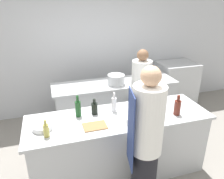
# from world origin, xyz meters

# --- Properties ---
(ground_plane) EXTENTS (16.00, 16.00, 0.00)m
(ground_plane) POSITION_xyz_m (0.00, 0.00, 0.00)
(ground_plane) COLOR gray
(wall_back) EXTENTS (8.00, 0.06, 2.80)m
(wall_back) POSITION_xyz_m (0.00, 2.13, 1.40)
(wall_back) COLOR silver
(wall_back) RESTS_ON ground_plane
(prep_counter) EXTENTS (2.49, 0.79, 0.93)m
(prep_counter) POSITION_xyz_m (0.00, 0.00, 0.47)
(prep_counter) COLOR #B7BABC
(prep_counter) RESTS_ON ground_plane
(pass_counter) EXTENTS (2.35, 0.67, 0.93)m
(pass_counter) POSITION_xyz_m (0.33, 1.22, 0.47)
(pass_counter) COLOR #B7BABC
(pass_counter) RESTS_ON ground_plane
(oven_range) EXTENTS (0.86, 0.69, 1.03)m
(oven_range) POSITION_xyz_m (1.99, 1.74, 0.51)
(oven_range) COLOR #B7BABC
(oven_range) RESTS_ON ground_plane
(chef_at_prep_near) EXTENTS (0.38, 0.37, 1.81)m
(chef_at_prep_near) POSITION_xyz_m (0.08, -0.65, 0.92)
(chef_at_prep_near) COLOR black
(chef_at_prep_near) RESTS_ON ground_plane
(chef_at_stove) EXTENTS (0.37, 0.35, 1.65)m
(chef_at_stove) POSITION_xyz_m (0.63, 0.71, 0.83)
(chef_at_stove) COLOR black
(chef_at_stove) RESTS_ON ground_plane
(bottle_olive_oil) EXTENTS (0.08, 0.08, 0.22)m
(bottle_olive_oil) POSITION_xyz_m (-0.31, 0.16, 1.02)
(bottle_olive_oil) COLOR black
(bottle_olive_oil) RESTS_ON prep_counter
(bottle_vinegar) EXTENTS (0.08, 0.08, 0.30)m
(bottle_vinegar) POSITION_xyz_m (-0.53, 0.16, 1.05)
(bottle_vinegar) COLOR #19471E
(bottle_vinegar) RESTS_ON prep_counter
(bottle_wine) EXTENTS (0.07, 0.07, 0.28)m
(bottle_wine) POSITION_xyz_m (-0.03, 0.16, 1.04)
(bottle_wine) COLOR silver
(bottle_wine) RESTS_ON prep_counter
(bottle_cooking_oil) EXTENTS (0.09, 0.09, 0.28)m
(bottle_cooking_oil) POSITION_xyz_m (0.76, -0.18, 1.04)
(bottle_cooking_oil) COLOR #5B2319
(bottle_cooking_oil) RESTS_ON prep_counter
(bottle_sauce) EXTENTS (0.07, 0.07, 0.21)m
(bottle_sauce) POSITION_xyz_m (-0.95, -0.19, 1.01)
(bottle_sauce) COLOR #B2A84C
(bottle_sauce) RESTS_ON prep_counter
(bowl_mixing_large) EXTENTS (0.24, 0.24, 0.06)m
(bowl_mixing_large) POSITION_xyz_m (-1.00, -0.03, 0.96)
(bowl_mixing_large) COLOR white
(bowl_mixing_large) RESTS_ON prep_counter
(bowl_prep_small) EXTENTS (0.22, 0.22, 0.09)m
(bowl_prep_small) POSITION_xyz_m (0.12, -0.21, 0.97)
(bowl_prep_small) COLOR white
(bowl_prep_small) RESTS_ON prep_counter
(bowl_ceramic_blue) EXTENTS (0.20, 0.20, 0.07)m
(bowl_ceramic_blue) POSITION_xyz_m (0.33, -0.08, 0.97)
(bowl_ceramic_blue) COLOR navy
(bowl_ceramic_blue) RESTS_ON prep_counter
(bowl_wooden_salad) EXTENTS (0.23, 0.23, 0.06)m
(bowl_wooden_salad) POSITION_xyz_m (0.34, 0.19, 0.96)
(bowl_wooden_salad) COLOR white
(bowl_wooden_salad) RESTS_ON prep_counter
(cup) EXTENTS (0.09, 0.09, 0.09)m
(cup) POSITION_xyz_m (0.69, 0.17, 0.97)
(cup) COLOR #33477F
(cup) RESTS_ON prep_counter
(cutting_board) EXTENTS (0.29, 0.21, 0.01)m
(cutting_board) POSITION_xyz_m (-0.38, -0.15, 0.93)
(cutting_board) COLOR olive
(cutting_board) RESTS_ON prep_counter
(stockpot) EXTENTS (0.31, 0.31, 0.19)m
(stockpot) POSITION_xyz_m (0.31, 1.12, 1.02)
(stockpot) COLOR #B7BABC
(stockpot) RESTS_ON pass_counter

